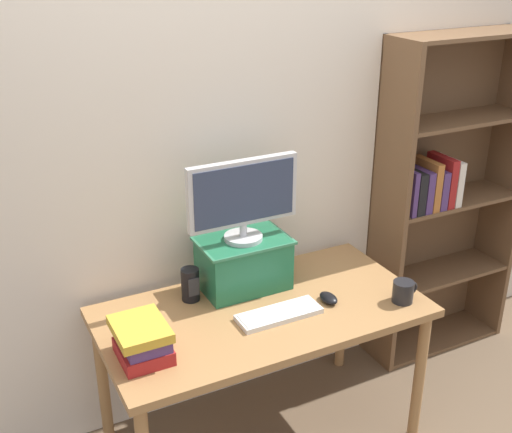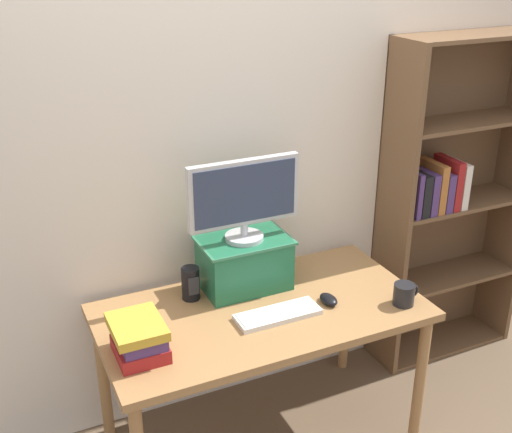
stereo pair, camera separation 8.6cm
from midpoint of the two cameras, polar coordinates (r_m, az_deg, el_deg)
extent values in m
cube|color=beige|center=(2.87, -2.41, 6.25)|extent=(7.00, 0.08, 2.60)
cube|color=#9E7042|center=(2.76, 1.38, -8.53)|extent=(1.38, 0.72, 0.04)
cylinder|color=#9E7042|center=(3.06, 15.17, -13.94)|extent=(0.05, 0.05, 0.67)
cylinder|color=#9E7042|center=(3.04, -12.60, -13.84)|extent=(0.05, 0.05, 0.67)
cylinder|color=#9E7042|center=(3.45, 8.70, -8.51)|extent=(0.05, 0.05, 0.67)
cube|color=brown|center=(3.29, 12.82, -0.04)|extent=(0.03, 0.28, 1.74)
cube|color=brown|center=(3.79, 22.36, 1.98)|extent=(0.03, 0.28, 1.74)
cube|color=brown|center=(3.62, 16.54, 1.80)|extent=(0.81, 0.01, 1.74)
cube|color=brown|center=(3.92, 16.35, -10.60)|extent=(0.76, 0.27, 0.02)
cube|color=brown|center=(3.70, 17.11, -5.02)|extent=(0.76, 0.27, 0.02)
cube|color=brown|center=(3.52, 17.95, 1.20)|extent=(0.76, 0.27, 0.02)
cube|color=brown|center=(3.39, 18.87, 8.00)|extent=(0.76, 0.27, 0.02)
cube|color=brown|center=(3.31, 19.84, 14.90)|extent=(0.76, 0.27, 0.02)
cube|color=#4C336B|center=(3.25, 14.14, 2.13)|extent=(0.03, 0.20, 0.23)
cube|color=black|center=(3.28, 14.73, 2.12)|extent=(0.05, 0.20, 0.21)
cube|color=#4C336B|center=(3.31, 15.40, 2.24)|extent=(0.04, 0.20, 0.21)
cube|color=#AD662D|center=(3.33, 16.06, 2.65)|extent=(0.04, 0.20, 0.25)
cube|color=#4C336B|center=(3.37, 16.64, 2.37)|extent=(0.04, 0.20, 0.20)
cube|color=maroon|center=(3.39, 17.32, 2.92)|extent=(0.04, 0.20, 0.26)
cube|color=silver|center=(3.43, 17.90, 2.88)|extent=(0.04, 0.20, 0.24)
cube|color=#1E6642|center=(2.86, -0.18, -4.17)|extent=(0.38, 0.25, 0.24)
cube|color=#337A56|center=(2.81, -0.18, -2.15)|extent=(0.40, 0.26, 0.01)
cylinder|color=#B7B7BA|center=(2.80, -0.18, -1.85)|extent=(0.17, 0.17, 0.02)
cylinder|color=#B7B7BA|center=(2.78, -0.18, -1.14)|extent=(0.03, 0.03, 0.06)
cube|color=#B7B7BA|center=(2.72, -0.19, 2.16)|extent=(0.50, 0.04, 0.29)
cube|color=#2D3851|center=(2.70, -0.01, 2.02)|extent=(0.46, 0.00, 0.25)
cube|color=silver|center=(2.70, 2.87, -8.70)|extent=(0.36, 0.13, 0.02)
cube|color=white|center=(2.69, 2.88, -8.48)|extent=(0.34, 0.11, 0.00)
ellipsoid|color=black|center=(2.81, 7.34, -7.33)|extent=(0.06, 0.10, 0.04)
cube|color=maroon|center=(2.50, -9.26, -11.54)|extent=(0.18, 0.21, 0.06)
cube|color=#4C336B|center=(2.47, -9.32, -10.40)|extent=(0.16, 0.22, 0.05)
cube|color=gold|center=(2.44, -9.55, -9.63)|extent=(0.19, 0.24, 0.04)
cylinder|color=black|center=(2.84, 13.86, -6.74)|extent=(0.09, 0.09, 0.10)
torus|color=black|center=(2.87, 14.59, -6.44)|extent=(0.06, 0.01, 0.06)
cylinder|color=black|center=(2.80, -4.95, -5.94)|extent=(0.08, 0.08, 0.15)
cube|color=#2D2D30|center=(2.76, -4.66, -6.20)|extent=(0.05, 0.00, 0.08)
camera|label=1|loc=(0.04, -89.07, 0.41)|focal=45.00mm
camera|label=2|loc=(0.04, 90.93, -0.41)|focal=45.00mm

